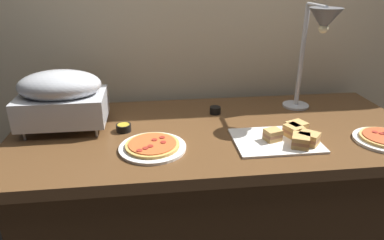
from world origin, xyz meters
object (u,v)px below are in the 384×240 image
object	(u,v)px
sauce_cup_far	(124,127)
pizza_plate_front	(384,139)
heat_lamp	(319,32)
sauce_cup_near	(215,110)
chafing_dish	(61,97)
sandwich_platter	(287,137)
pizza_plate_center	(153,146)

from	to	relation	value
sauce_cup_far	pizza_plate_front	bearing A→B (deg)	-12.22
heat_lamp	sauce_cup_near	xyz separation A→B (m)	(-0.46, 0.10, -0.41)
chafing_dish	pizza_plate_front	world-z (taller)	chafing_dish
pizza_plate_front	chafing_dish	bearing A→B (deg)	167.62
sauce_cup_far	sandwich_platter	bearing A→B (deg)	-15.38
heat_lamp	sandwich_platter	size ratio (longest dim) A/B	1.49
heat_lamp	pizza_plate_center	size ratio (longest dim) A/B	1.94
pizza_plate_center	sandwich_platter	bearing A→B (deg)	-0.18
chafing_dish	heat_lamp	distance (m)	1.22
sandwich_platter	sauce_cup_far	size ratio (longest dim) A/B	5.31
heat_lamp	chafing_dish	bearing A→B (deg)	179.90
heat_lamp	pizza_plate_center	world-z (taller)	heat_lamp
pizza_plate_front	sauce_cup_far	world-z (taller)	sauce_cup_far
pizza_plate_center	heat_lamp	bearing A→B (deg)	17.90
heat_lamp	sauce_cup_near	bearing A→B (deg)	167.48
chafing_dish	sauce_cup_far	size ratio (longest dim) A/B	5.62
sandwich_platter	sauce_cup_near	world-z (taller)	sandwich_platter
chafing_dish	sandwich_platter	xyz separation A→B (m)	(0.98, -0.26, -0.14)
sandwich_platter	pizza_plate_front	bearing A→B (deg)	-6.71
pizza_plate_front	pizza_plate_center	world-z (taller)	same
pizza_plate_center	sauce_cup_far	xyz separation A→B (m)	(-0.13, 0.19, 0.01)
pizza_plate_front	sauce_cup_near	xyz separation A→B (m)	(-0.67, 0.41, 0.01)
chafing_dish	pizza_plate_center	bearing A→B (deg)	-32.58
heat_lamp	sauce_cup_far	xyz separation A→B (m)	(-0.92, -0.06, -0.41)
chafing_dish	sauce_cup_near	xyz separation A→B (m)	(0.73, 0.10, -0.14)
pizza_plate_center	sandwich_platter	size ratio (longest dim) A/B	0.77
chafing_dish	sauce_cup_near	world-z (taller)	chafing_dish
chafing_dish	sauce_cup_near	size ratio (longest dim) A/B	6.79
chafing_dish	pizza_plate_front	distance (m)	1.45
sauce_cup_near	sauce_cup_far	xyz separation A→B (m)	(-0.46, -0.16, -0.00)
heat_lamp	sandwich_platter	xyz separation A→B (m)	(-0.21, -0.26, -0.40)
heat_lamp	pizza_plate_front	bearing A→B (deg)	-55.08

